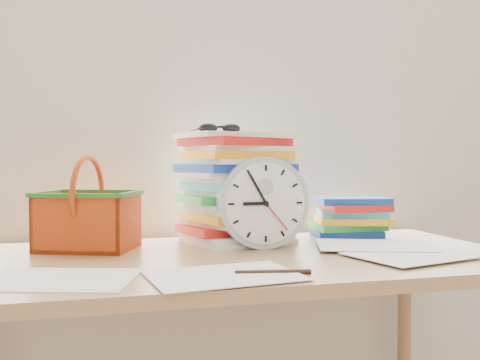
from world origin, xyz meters
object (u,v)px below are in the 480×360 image
object	(u,v)px
desk	(242,284)
book_stack	(350,217)
clock	(263,203)
basket	(88,203)
paper_stack	(239,188)

from	to	relation	value
desk	book_stack	bearing A→B (deg)	29.43
clock	basket	xyz separation A→B (m)	(-0.46, 0.10, -0.00)
paper_stack	basket	xyz separation A→B (m)	(-0.42, -0.03, -0.03)
desk	book_stack	world-z (taller)	book_stack
clock	basket	size ratio (longest dim) A/B	1.00
clock	book_stack	bearing A→B (deg)	24.09
book_stack	basket	world-z (taller)	basket
desk	paper_stack	xyz separation A→B (m)	(0.05, 0.22, 0.23)
paper_stack	clock	distance (m)	0.14
desk	clock	distance (m)	0.23
basket	clock	bearing A→B (deg)	8.42
clock	basket	bearing A→B (deg)	167.40
paper_stack	basket	bearing A→B (deg)	-175.38
clock	book_stack	xyz separation A→B (m)	(0.33, 0.15, -0.06)
paper_stack	book_stack	bearing A→B (deg)	1.86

